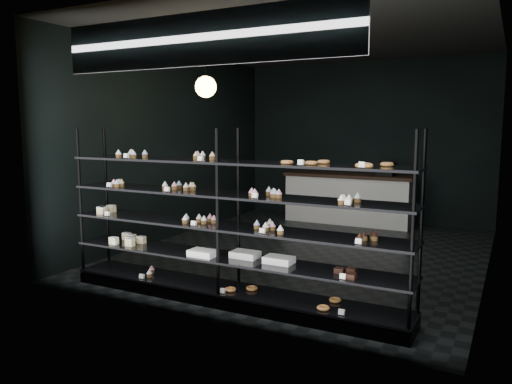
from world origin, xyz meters
TOP-DOWN VIEW (x-y plane):
  - room at (0.00, 0.00)m, footprint 5.01×6.01m
  - display_shelf at (0.01, -2.45)m, footprint 4.00×0.50m
  - signage at (0.00, -2.93)m, footprint 3.30×0.05m
  - pendant_lamp at (-1.01, -1.26)m, footprint 0.28×0.28m
  - service_counter at (-0.14, 2.50)m, footprint 2.54×0.65m

SIDE VIEW (x-z plane):
  - service_counter at x=-0.14m, z-range -0.11..1.12m
  - display_shelf at x=0.01m, z-range -0.33..1.58m
  - room at x=0.00m, z-range 0.00..3.20m
  - pendant_lamp at x=-1.01m, z-range 2.02..2.89m
  - signage at x=0.00m, z-range 2.50..3.00m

